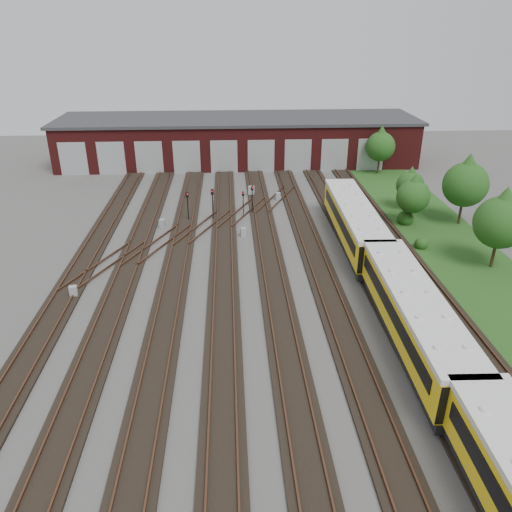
{
  "coord_description": "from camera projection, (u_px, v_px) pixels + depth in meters",
  "views": [
    {
      "loc": [
        -1.37,
        -32.54,
        18.98
      ],
      "look_at": [
        0.6,
        3.06,
        2.0
      ],
      "focal_mm": 35.0,
      "sensor_mm": 36.0,
      "label": 1
    }
  ],
  "objects": [
    {
      "name": "track_network",
      "position": [
        248.0,
        292.0,
        38.04
      ],
      "size": [
        30.4,
        70.0,
        0.33
      ],
      "color": "black",
      "rests_on": "ground"
    },
    {
      "name": "grass_verge",
      "position": [
        444.0,
        239.0,
        47.52
      ],
      "size": [
        8.0,
        55.0,
        0.05
      ],
      "primitive_type": "cube",
      "color": "#1E4A18",
      "rests_on": "ground"
    },
    {
      "name": "tree_1",
      "position": [
        411.0,
        182.0,
        53.56
      ],
      "size": [
        2.96,
        2.96,
        4.9
      ],
      "color": "#2F2515",
      "rests_on": "ground"
    },
    {
      "name": "tree_3",
      "position": [
        414.0,
        193.0,
        49.13
      ],
      "size": [
        3.27,
        3.27,
        5.42
      ],
      "color": "#2F2515",
      "rests_on": "ground"
    },
    {
      "name": "maintenance_shed",
      "position": [
        238.0,
        139.0,
        72.22
      ],
      "size": [
        51.0,
        12.5,
        6.35
      ],
      "color": "#501414",
      "rests_on": "ground"
    },
    {
      "name": "relay_cabinet_0",
      "position": [
        73.0,
        292.0,
        37.42
      ],
      "size": [
        0.62,
        0.55,
        0.93
      ],
      "primitive_type": "cube",
      "rotation": [
        0.0,
        0.0,
        0.16
      ],
      "color": "#989B9C",
      "rests_on": "ground"
    },
    {
      "name": "metro_train",
      "position": [
        413.0,
        316.0,
        31.41
      ],
      "size": [
        3.42,
        48.55,
        3.4
      ],
      "rotation": [
        0.0,
        0.0,
        -0.03
      ],
      "color": "black",
      "rests_on": "ground"
    },
    {
      "name": "signal_mast_0",
      "position": [
        213.0,
        200.0,
        51.2
      ],
      "size": [
        0.31,
        0.29,
        3.32
      ],
      "rotation": [
        0.0,
        0.0,
        -0.16
      ],
      "color": "black",
      "rests_on": "ground"
    },
    {
      "name": "signal_mast_1",
      "position": [
        252.0,
        197.0,
        52.86
      ],
      "size": [
        0.26,
        0.25,
        3.08
      ],
      "rotation": [
        0.0,
        0.0,
        0.33
      ],
      "color": "black",
      "rests_on": "ground"
    },
    {
      "name": "relay_cabinet_4",
      "position": [
        278.0,
        196.0,
        57.7
      ],
      "size": [
        0.58,
        0.51,
        0.86
      ],
      "primitive_type": "cube",
      "rotation": [
        0.0,
        0.0,
        0.17
      ],
      "color": "#989B9C",
      "rests_on": "ground"
    },
    {
      "name": "bush_2",
      "position": [
        424.0,
        188.0,
        59.81
      ],
      "size": [
        1.29,
        1.29,
        1.29
      ],
      "primitive_type": "sphere",
      "color": "#174513",
      "rests_on": "ground"
    },
    {
      "name": "relay_cabinet_3",
      "position": [
        251.0,
        191.0,
        59.03
      ],
      "size": [
        0.79,
        0.71,
        1.12
      ],
      "primitive_type": "cube",
      "rotation": [
        0.0,
        0.0,
        -0.25
      ],
      "color": "#989B9C",
      "rests_on": "ground"
    },
    {
      "name": "ground",
      "position": [
        250.0,
        298.0,
        37.56
      ],
      "size": [
        120.0,
        120.0,
        0.0
      ],
      "primitive_type": "plane",
      "color": "#403E3C",
      "rests_on": "ground"
    },
    {
      "name": "signal_mast_2",
      "position": [
        188.0,
        203.0,
        50.97
      ],
      "size": [
        0.31,
        0.29,
        3.09
      ],
      "rotation": [
        0.0,
        0.0,
        0.41
      ],
      "color": "black",
      "rests_on": "ground"
    },
    {
      "name": "bush_1",
      "position": [
        406.0,
        216.0,
        50.77
      ],
      "size": [
        1.65,
        1.65,
        1.65
      ],
      "primitive_type": "sphere",
      "color": "#174513",
      "rests_on": "ground"
    },
    {
      "name": "tree_2",
      "position": [
        466.0,
        179.0,
        49.05
      ],
      "size": [
        4.42,
        4.42,
        7.33
      ],
      "color": "#2F2515",
      "rests_on": "ground"
    },
    {
      "name": "tree_0",
      "position": [
        381.0,
        143.0,
        66.05
      ],
      "size": [
        3.87,
        3.87,
        6.41
      ],
      "color": "#2F2515",
      "rests_on": "ground"
    },
    {
      "name": "bush_0",
      "position": [
        421.0,
        242.0,
        45.42
      ],
      "size": [
        1.2,
        1.2,
        1.2
      ],
      "primitive_type": "sphere",
      "color": "#174513",
      "rests_on": "ground"
    },
    {
      "name": "tree_4",
      "position": [
        502.0,
        217.0,
        40.21
      ],
      "size": [
        4.29,
        4.29,
        7.11
      ],
      "color": "#2F2515",
      "rests_on": "ground"
    },
    {
      "name": "relay_cabinet_1",
      "position": [
        163.0,
        224.0,
        49.86
      ],
      "size": [
        0.67,
        0.62,
        0.92
      ],
      "primitive_type": "cube",
      "rotation": [
        0.0,
        0.0,
        -0.34
      ],
      "color": "#989B9C",
      "rests_on": "ground"
    },
    {
      "name": "signal_mast_3",
      "position": [
        243.0,
        201.0,
        52.17
      ],
      "size": [
        0.24,
        0.23,
        2.77
      ],
      "rotation": [
        0.0,
        0.0,
        0.11
      ],
      "color": "black",
      "rests_on": "ground"
    },
    {
      "name": "relay_cabinet_2",
      "position": [
        243.0,
        232.0,
        48.0
      ],
      "size": [
        0.59,
        0.52,
        0.86
      ],
      "primitive_type": "cube",
      "rotation": [
        0.0,
        0.0,
        0.2
      ],
      "color": "#989B9C",
      "rests_on": "ground"
    }
  ]
}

